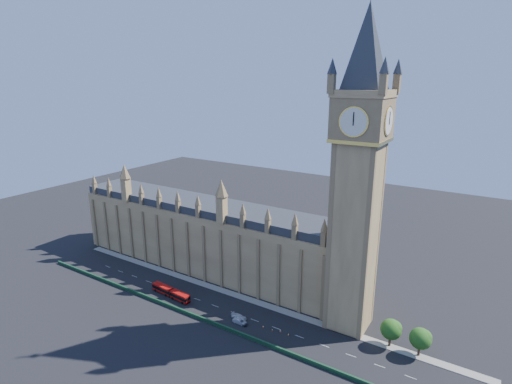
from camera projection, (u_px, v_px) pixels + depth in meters
The scene contains 15 objects.
ground at pixel (225, 309), 134.34m from camera, with size 400.00×400.00×0.00m, color black.
palace_westminster at pixel (206, 235), 161.28m from camera, with size 120.00×20.00×28.00m.
elizabeth_tower at pixel (360, 154), 111.50m from camera, with size 20.59×20.59×105.00m.
bridge_parapet at pixel (208, 321), 126.83m from camera, with size 160.00×0.60×1.20m, color #1E4C2D.
kerb_north at pixel (240, 297), 142.06m from camera, with size 160.00×3.00×0.16m, color gray.
tree_east_near at pixel (392, 329), 114.36m from camera, with size 6.00×6.00×8.50m.
tree_east_far at pixel (421, 338), 110.27m from camera, with size 6.00×6.00×8.50m.
red_bus at pixel (171, 292), 142.02m from camera, with size 17.33×3.92×2.92m.
car_grey at pixel (241, 322), 125.94m from camera, with size 1.69×4.19×1.43m, color #45494E.
car_silver at pixel (240, 321), 126.29m from camera, with size 1.62×4.64×1.53m, color #A4A7AC.
car_white at pixel (239, 317), 128.71m from camera, with size 2.12×5.21×1.51m, color silver.
cone_a at pixel (263, 327), 124.12m from camera, with size 0.51×0.51×0.80m.
cone_b at pixel (272, 330), 122.67m from camera, with size 0.53×0.53×0.65m.
cone_c at pixel (288, 334), 120.59m from camera, with size 0.46×0.46×0.62m.
cone_d at pixel (280, 331), 122.05m from camera, with size 0.54×0.54×0.76m.
Camera 1 is at (71.88, -94.82, 74.60)m, focal length 28.00 mm.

